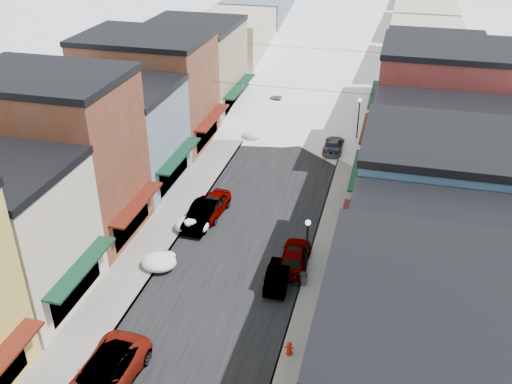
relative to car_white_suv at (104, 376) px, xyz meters
The scene contains 32 objects.
road 53.23m from the car_white_suv, 86.23° to the left, with size 10.00×160.00×0.01m, color black.
sidewalk_left 53.21m from the car_white_suv, 93.34° to the left, with size 3.20×160.00×0.15m, color gray.
sidewalk_right 54.07m from the car_white_suv, 79.23° to the left, with size 3.20×160.00×0.15m, color gray.
curb_left 53.14m from the car_white_suv, 91.67° to the left, with size 0.10×160.00×0.15m, color slate.
curb_right 53.80m from the car_white_suv, 80.85° to the left, with size 0.10×160.00×0.15m, color slate.
bldg_l_brick_near 17.84m from the car_white_suv, 126.83° to the left, with size 12.30×8.20×12.50m.
bldg_l_grayblue 24.41m from the car_white_suv, 113.67° to the left, with size 11.30×9.20×9.00m.
bldg_l_brick_far 33.22m from the car_white_suv, 108.97° to the left, with size 13.30×9.20×11.00m.
bldg_l_tan 42.44m from the car_white_suv, 103.26° to the left, with size 11.30×11.20×10.00m.
bldg_r_green 17.88m from the car_white_suv, 17.02° to the left, with size 11.30×9.20×9.50m.
bldg_r_blue 22.29m from the car_white_suv, 40.21° to the left, with size 11.30×9.20×10.50m.
bldg_r_cream 29.03m from the car_white_suv, 53.36° to the left, with size 12.30×9.20×9.00m.
bldg_r_brick_far 36.99m from the car_white_suv, 61.15° to the left, with size 13.30×9.20×11.50m.
bldg_r_tan 45.46m from the car_white_suv, 68.38° to the left, with size 11.30×11.20×9.50m.
distant_blocks 76.26m from the car_white_suv, 87.37° to the left, with size 34.00×55.00×8.00m.
overhead_cables 41.11m from the car_white_suv, 85.07° to the left, with size 16.40×15.04×0.04m.
car_white_suv is the anchor object (origin of this frame).
car_silver_sedan 18.61m from the car_white_suv, 90.32° to the left, with size 1.89×4.69×1.60m, color #9EA1A6.
car_dark_hatch 17.00m from the car_white_suv, 91.51° to the left, with size 1.72×4.92×1.62m, color black.
car_silver_wagon 42.77m from the car_white_suv, 90.41° to the left, with size 2.24×5.51×1.60m, color #97999F.
car_green_sedan 13.11m from the car_white_suv, 57.69° to the left, with size 1.44×4.13×1.36m, color black.
car_gray_suv 15.41m from the car_white_suv, 60.03° to the left, with size 1.91×4.74×1.61m, color #93969C.
car_black_sedan 34.16m from the car_white_suv, 76.80° to the left, with size 1.86×4.58×1.33m, color black.
car_lane_silver 50.90m from the car_white_suv, 88.54° to the left, with size 1.57×3.89×1.33m, color #999AA0.
car_lane_white 54.04m from the car_white_suv, 85.65° to the left, with size 2.44×5.30×1.47m, color silver.
fire_hydrant 10.24m from the car_white_suv, 27.69° to the left, with size 0.52×0.39×0.88m.
trash_can 14.21m from the car_white_suv, 52.23° to the left, with size 0.51×0.51×0.86m.
streetlamp_near 15.08m from the car_white_suv, 54.36° to the left, with size 0.37×0.37×4.49m.
streetlamp_far 36.81m from the car_white_suv, 74.44° to the left, with size 0.40×0.40×4.82m.
snow_pile_near 10.88m from the car_white_suv, 97.30° to the left, with size 2.50×2.74×1.06m.
snow_pile_mid 15.83m from the car_white_suv, 92.83° to the left, with size 2.69×2.85×1.14m.
snow_pile_far 34.22m from the car_white_suv, 91.31° to the left, with size 2.12×2.51×0.90m.
Camera 1 is at (9.69, -12.09, 24.02)m, focal length 40.00 mm.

